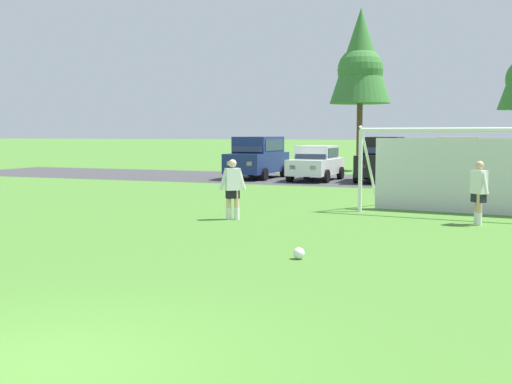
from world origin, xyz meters
name	(u,v)px	position (x,y,z in m)	size (l,w,h in m)	color
ground_plane	(361,207)	(0.00, 15.00, 0.00)	(400.00, 400.00, 0.00)	#477A2D
parking_lot_strip	(411,182)	(0.00, 26.14, 0.00)	(52.00, 8.40, 0.01)	#3D3D3F
soccer_ball	(299,253)	(0.73, 6.18, 0.11)	(0.22, 0.22, 0.22)	white
soccer_goal	(493,170)	(3.94, 14.21, 1.29)	(7.56, 2.59, 2.57)	white
player_striker_near	(233,189)	(-2.61, 10.72, 0.82)	(0.66, 0.49, 1.64)	beige
player_winger_left	(479,193)	(3.64, 12.13, 0.82)	(0.54, 0.63, 1.64)	tan
parked_car_slot_far_left	(258,157)	(-7.77, 25.70, 1.11)	(2.19, 4.63, 2.16)	navy
parked_car_slot_left	(316,163)	(-4.49, 25.30, 0.88)	(2.09, 4.23, 1.72)	silver
parked_car_slot_center_left	(382,159)	(-1.35, 25.84, 1.11)	(2.28, 4.67, 2.16)	black
parked_car_slot_center	(459,159)	(2.16, 26.41, 1.11)	(2.25, 4.66, 2.16)	tan
tree_left_edge	(361,59)	(-4.35, 34.41, 6.90)	(3.77, 3.77, 10.04)	brown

